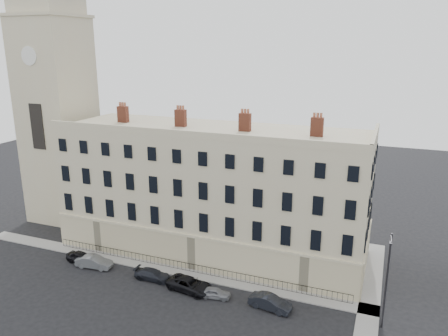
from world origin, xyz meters
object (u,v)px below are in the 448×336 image
at_px(car_a, 82,258).
at_px(car_b, 94,262).
at_px(car_e, 215,293).
at_px(car_c, 152,275).
at_px(car_d, 190,285).
at_px(streetlamp, 387,277).
at_px(car_f, 270,303).

relative_size(car_a, car_b, 0.94).
height_order(car_b, car_e, car_b).
xyz_separation_m(car_b, car_c, (7.50, 0.08, -0.11)).
xyz_separation_m(car_d, streetlamp, (18.55, 0.64, 4.35)).
height_order(car_a, streetlamp, streetlamp).
bearing_deg(car_b, car_a, 73.66).
height_order(car_d, car_e, car_d).
height_order(car_b, car_d, car_b).
xyz_separation_m(car_a, car_e, (17.11, -1.05, -0.14)).
bearing_deg(streetlamp, car_a, 178.13).
bearing_deg(car_f, car_d, 97.89).
relative_size(car_d, streetlamp, 0.54).
distance_m(car_d, streetlamp, 19.07).
height_order(car_b, car_f, car_b).
relative_size(car_c, car_e, 1.29).
bearing_deg(car_c, streetlamp, -90.66).
bearing_deg(car_f, car_a, 96.48).
height_order(car_d, car_f, car_d).
bearing_deg(streetlamp, car_d, -179.64).
xyz_separation_m(car_c, streetlamp, (23.25, 0.11, 4.45)).
distance_m(car_b, car_d, 12.21).
distance_m(car_b, streetlamp, 31.06).
bearing_deg(streetlamp, car_c, 178.66).
distance_m(car_a, car_c, 9.51).
bearing_deg(car_b, car_d, -98.71).
relative_size(car_e, streetlamp, 0.34).
bearing_deg(car_f, car_c, 95.93).
distance_m(car_a, car_e, 17.14).
xyz_separation_m(car_b, car_d, (12.20, -0.45, -0.01)).
distance_m(car_d, car_e, 2.91).
xyz_separation_m(car_c, car_f, (13.22, -0.66, 0.10)).
bearing_deg(streetlamp, car_b, 178.75).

